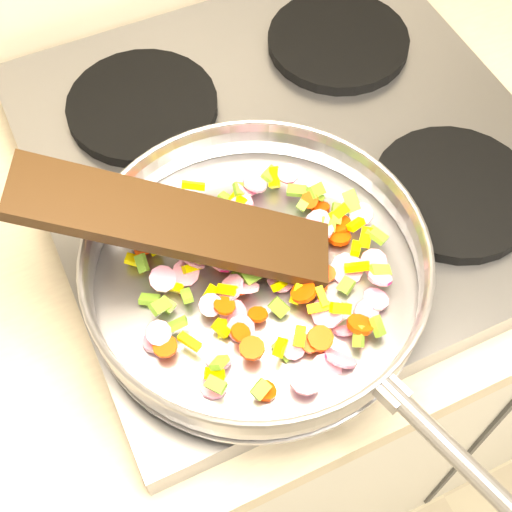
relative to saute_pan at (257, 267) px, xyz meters
name	(u,v)px	position (x,y,z in m)	size (l,w,h in m)	color
cooktop	(291,162)	(0.12, 0.16, -0.07)	(0.60, 0.60, 0.04)	#939399
grate_fl	(233,281)	(-0.02, 0.02, -0.04)	(0.19, 0.19, 0.02)	black
grate_fr	(454,192)	(0.26, 0.02, -0.04)	(0.19, 0.19, 0.02)	black
grate_bl	(142,106)	(-0.02, 0.30, -0.04)	(0.19, 0.19, 0.02)	black
grate_br	(338,41)	(0.26, 0.30, -0.04)	(0.19, 0.19, 0.02)	black
saute_pan	(257,267)	(0.00, 0.00, 0.00)	(0.39, 0.55, 0.06)	#9E9EA5
vegetable_heap	(268,272)	(0.01, 0.00, -0.01)	(0.29, 0.29, 0.05)	#BF125C
wooden_spatula	(175,222)	(-0.06, 0.06, 0.05)	(0.32, 0.07, 0.02)	black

